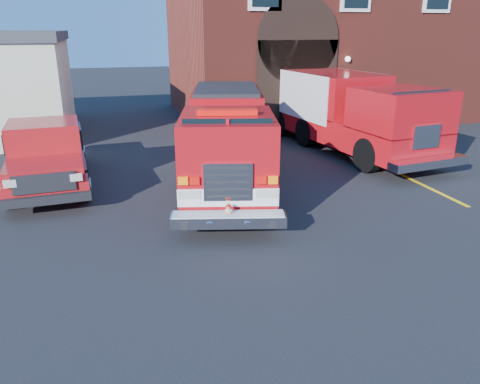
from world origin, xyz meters
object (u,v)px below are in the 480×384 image
object	(u,v)px
fire_engine	(227,138)
pickup_truck	(47,154)
secondary_truck	(346,109)
fire_station	(323,32)

from	to	relation	value
fire_engine	pickup_truck	world-z (taller)	fire_engine
fire_engine	secondary_truck	world-z (taller)	secondary_truck
fire_station	fire_engine	distance (m)	13.59
fire_engine	secondary_truck	size ratio (longest dim) A/B	0.99
secondary_truck	fire_station	bearing A→B (deg)	71.42
fire_station	secondary_truck	size ratio (longest dim) A/B	1.69
pickup_truck	secondary_truck	bearing A→B (deg)	7.59
fire_engine	fire_station	bearing A→B (deg)	52.72
fire_station	pickup_truck	world-z (taller)	fire_station
pickup_truck	secondary_truck	distance (m)	10.73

